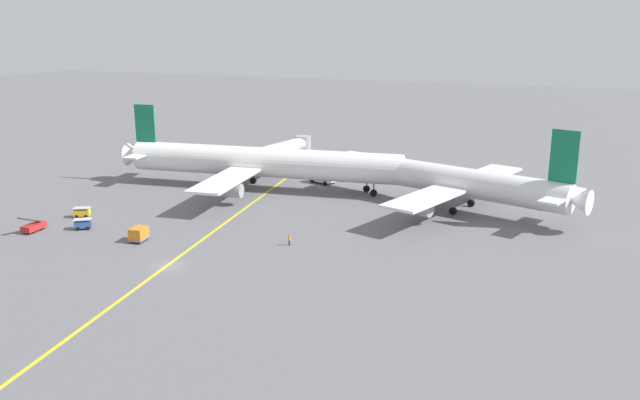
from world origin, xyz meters
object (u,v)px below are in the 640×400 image
gse_baggage_cart_near_cluster (82,212)px  gse_baggage_cart_trailing (83,224)px  gse_belt_loader_portside (34,226)px  pushback_tug (322,177)px  gse_container_dolly_flat (139,234)px  airliner_at_gate_left (262,162)px  ground_crew_ramp_agent_by_cones (289,240)px  jet_bridge (284,148)px  airliner_being_pushed (450,181)px

gse_baggage_cart_near_cluster → gse_baggage_cart_trailing: bearing=-46.5°
gse_baggage_cart_near_cluster → gse_baggage_cart_trailing: size_ratio=1.00×
gse_baggage_cart_near_cluster → gse_belt_loader_portside: bearing=-99.0°
pushback_tug → gse_belt_loader_portside: size_ratio=1.65×
pushback_tug → gse_baggage_cart_trailing: pushback_tug is taller
pushback_tug → gse_container_dolly_flat: pushback_tug is taller
airliner_at_gate_left → ground_crew_ramp_agent_by_cones: size_ratio=38.24×
gse_belt_loader_portside → gse_baggage_cart_trailing: bearing=32.0°
ground_crew_ramp_agent_by_cones → jet_bridge: 58.04m
ground_crew_ramp_agent_by_cones → gse_belt_loader_portside: bearing=-166.4°
gse_baggage_cart_near_cluster → gse_container_dolly_flat: gse_container_dolly_flat is taller
airliner_being_pushed → gse_baggage_cart_near_cluster: (-56.37, -30.40, -4.19)m
jet_bridge → gse_baggage_cart_trailing: bearing=-97.9°
gse_baggage_cart_trailing → ground_crew_ramp_agent_by_cones: size_ratio=1.97×
airliner_at_gate_left → gse_container_dolly_flat: 36.96m
jet_bridge → pushback_tug: bearing=-41.3°
airliner_at_gate_left → ground_crew_ramp_agent_by_cones: (20.07, -29.47, -4.53)m
gse_baggage_cart_near_cluster → ground_crew_ramp_agent_by_cones: (38.98, 0.55, -0.04)m
airliner_at_gate_left → gse_container_dolly_flat: (-1.81, -36.68, -4.18)m
airliner_being_pushed → pushback_tug: size_ratio=5.89×
gse_baggage_cart_near_cluster → jet_bridge: 53.96m
pushback_tug → airliner_at_gate_left: bearing=-135.2°
airliner_at_gate_left → jet_bridge: airliner_at_gate_left is taller
gse_container_dolly_flat → ground_crew_ramp_agent_by_cones: size_ratio=2.21×
gse_baggage_cart_near_cluster → airliner_being_pushed: bearing=28.3°
airliner_at_gate_left → gse_baggage_cart_near_cluster: airliner_at_gate_left is taller
airliner_at_gate_left → gse_baggage_cart_trailing: airliner_at_gate_left is taller
gse_container_dolly_flat → ground_crew_ramp_agent_by_cones: 23.04m
ground_crew_ramp_agent_by_cones → airliner_at_gate_left: bearing=124.3°
gse_container_dolly_flat → airliner_being_pushed: bearing=43.3°
pushback_tug → gse_container_dolly_flat: (-10.90, -45.70, -0.07)m
airliner_being_pushed → gse_baggage_cart_near_cluster: size_ratio=15.44×
gse_baggage_cart_near_cluster → jet_bridge: bearing=76.2°
airliner_at_gate_left → gse_baggage_cart_near_cluster: 35.76m
gse_belt_loader_portside → pushback_tug: bearing=58.6°
jet_bridge → airliner_at_gate_left: bearing=-74.9°
airliner_being_pushed → jet_bridge: (-43.48, 21.90, -1.07)m
gse_baggage_cart_near_cluster → ground_crew_ramp_agent_by_cones: size_ratio=1.98×
airliner_being_pushed → airliner_at_gate_left: bearing=-179.4°
airliner_at_gate_left → pushback_tug: bearing=44.8°
pushback_tug → gse_baggage_cart_near_cluster: bearing=-125.6°
gse_belt_loader_portside → jet_bridge: (14.35, 61.52, 3.16)m
gse_baggage_cart_near_cluster → jet_bridge: (12.89, 52.30, 3.12)m
airliner_being_pushed → jet_bridge: bearing=153.3°
gse_baggage_cart_near_cluster → gse_container_dolly_flat: bearing=-21.3°
ground_crew_ramp_agent_by_cones → pushback_tug: bearing=105.9°
pushback_tug → gse_baggage_cart_near_cluster: 48.04m
ground_crew_ramp_agent_by_cones → jet_bridge: size_ratio=0.07×
airliner_being_pushed → jet_bridge: size_ratio=2.22×
pushback_tug → gse_belt_loader_portside: (-29.46, -48.26, -0.42)m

